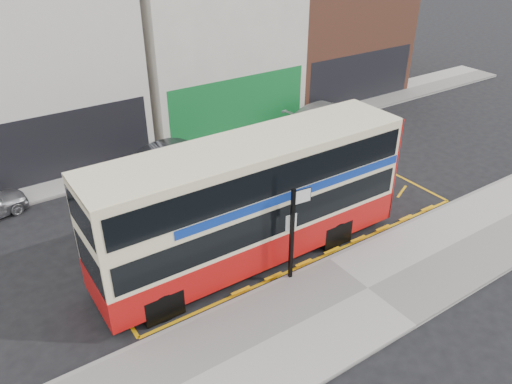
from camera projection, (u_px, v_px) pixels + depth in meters
ground at (321, 256)px, 17.93m from camera, size 120.00×120.00×0.00m
pavement at (368, 290)px, 16.24m from camera, size 40.00×4.00×0.15m
kerb at (328, 260)px, 17.63m from camera, size 40.00×0.15×0.15m
far_pavement at (183, 148)px, 25.82m from camera, size 50.00×3.00×0.15m
road_markings at (294, 235)px, 19.08m from camera, size 14.00×3.40×0.01m
terrace_left at (31, 44)px, 23.42m from camera, size 8.00×8.01×11.80m
terrace_green_shop at (201, 27)px, 27.90m from camera, size 9.00×8.01×11.30m
terrace_right at (323, 19)px, 32.51m from camera, size 9.00×8.01×10.30m
double_decker_bus at (253, 200)px, 16.77m from camera, size 11.17×2.62×4.46m
bus_stop_post at (294, 226)px, 15.75m from camera, size 0.83×0.18×3.36m
car_grey at (179, 158)px, 23.25m from camera, size 4.59×1.70×1.50m
car_white at (326, 115)px, 27.92m from camera, size 5.52×2.89×1.53m
street_tree_right at (273, 47)px, 28.08m from camera, size 2.77×2.77×5.98m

